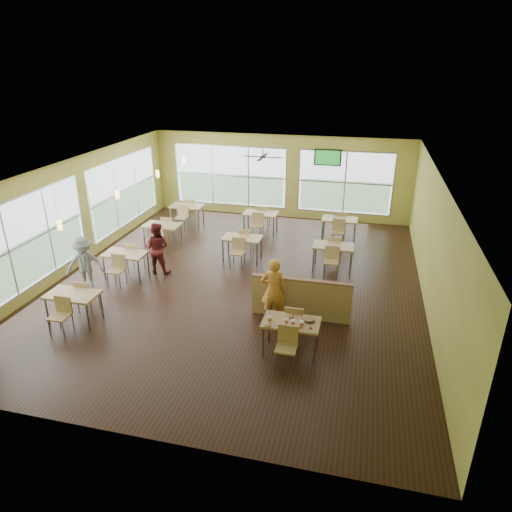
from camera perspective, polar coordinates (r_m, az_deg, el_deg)
name	(u,v)px	position (r m, az deg, el deg)	size (l,w,h in m)	color
room	(238,228)	(12.35, -2.30, 3.51)	(12.00, 12.04, 3.20)	black
window_bays	(188,196)	(15.99, -8.48, 7.48)	(9.24, 10.24, 2.38)	white
main_table	(291,326)	(9.73, 4.40, -8.75)	(1.22, 1.52, 0.87)	tan
half_wall_divider	(301,298)	(11.03, 5.65, -5.30)	(2.40, 0.14, 1.04)	tan
dining_tables	(221,236)	(14.51, -4.38, 2.48)	(6.92, 8.72, 0.87)	tan
pendant_lights	(138,184)	(13.87, -14.54, 8.72)	(0.11, 7.31, 0.86)	#2D2119
ceiling_fan	(263,157)	(14.79, 0.86, 12.30)	(1.25, 1.25, 0.29)	#2D2119
tv_backwall	(328,157)	(17.43, 8.95, 12.07)	(1.00, 0.07, 0.60)	black
man_plaid	(274,290)	(10.74, 2.20, -4.29)	(0.59, 0.39, 1.62)	#CB5616
patron_maroon	(157,248)	(13.50, -12.29, 0.97)	(0.75, 0.58, 1.53)	maroon
patron_grey	(85,264)	(12.95, -20.64, -0.98)	(1.01, 0.58, 1.56)	slate
cup_blue	(269,319)	(9.59, 1.70, -7.90)	(0.10, 0.10, 0.35)	white
cup_yellow	(287,321)	(9.55, 3.84, -8.09)	(0.09, 0.09, 0.32)	white
cup_red_near	(293,322)	(9.51, 4.64, -8.27)	(0.09, 0.09, 0.33)	white
cup_red_far	(302,324)	(9.48, 5.75, -8.42)	(0.10, 0.10, 0.34)	white
food_basket	(309,320)	(9.70, 6.66, -7.90)	(0.25, 0.25, 0.06)	black
ketchup_cup	(311,328)	(9.47, 6.84, -8.90)	(0.06, 0.06, 0.03)	#B8240D
wrapper_left	(268,325)	(9.47, 1.50, -8.68)	(0.14, 0.13, 0.04)	tan
wrapper_mid	(289,316)	(9.80, 4.13, -7.52)	(0.19, 0.17, 0.05)	tan
wrapper_right	(298,327)	(9.47, 5.25, -8.79)	(0.13, 0.12, 0.03)	tan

